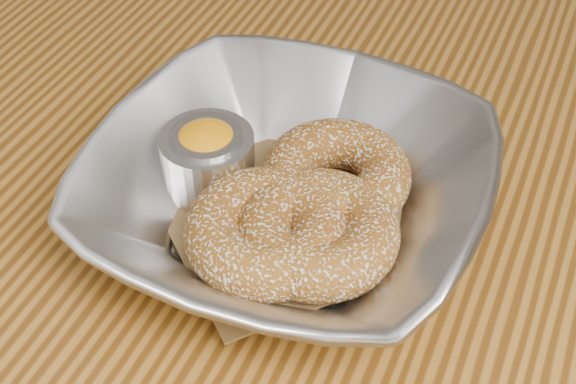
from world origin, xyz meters
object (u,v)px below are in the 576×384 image
at_px(serving_bowl, 288,192).
at_px(donut_extra, 317,233).
at_px(donut_back, 336,175).
at_px(donut_front, 266,232).
at_px(table, 237,255).
at_px(ramekin, 208,158).

distance_m(serving_bowl, donut_extra, 0.04).
height_order(serving_bowl, donut_back, serving_bowl).
bearing_deg(donut_front, donut_extra, 21.86).
height_order(table, donut_back, donut_back).
bearing_deg(ramekin, serving_bowl, -6.55).
height_order(donut_extra, ramekin, ramekin).
bearing_deg(table, ramekin, -85.48).
distance_m(table, donut_extra, 0.17).
distance_m(donut_extra, ramekin, 0.09).
height_order(serving_bowl, donut_extra, serving_bowl).
relative_size(donut_front, donut_extra, 1.01).
relative_size(donut_back, donut_front, 0.97).
distance_m(serving_bowl, donut_back, 0.04).
xyz_separation_m(serving_bowl, donut_front, (0.00, -0.03, -0.00)).
bearing_deg(donut_front, ramekin, 146.03).
bearing_deg(ramekin, donut_front, -33.97).
bearing_deg(ramekin, table, 94.52).
xyz_separation_m(serving_bowl, ramekin, (-0.06, 0.01, 0.00)).
relative_size(donut_back, donut_extra, 0.97).
height_order(donut_front, ramekin, ramekin).
relative_size(table, ramekin, 20.06).
height_order(serving_bowl, donut_front, serving_bowl).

